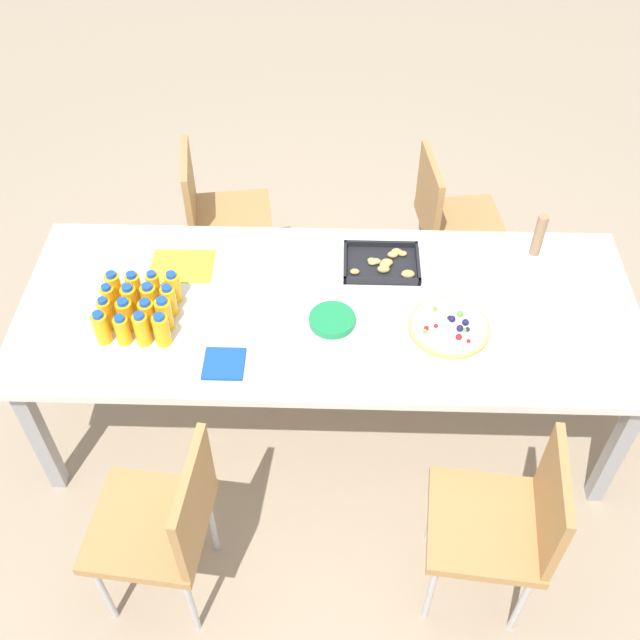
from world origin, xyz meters
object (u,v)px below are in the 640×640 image
(party_table, at_px, (328,315))
(juice_bottle_9, at_px, (130,301))
(juice_bottle_8, at_px, (109,300))
(chair_near_left, at_px, (166,520))
(juice_bottle_4, at_px, (106,313))
(juice_bottle_5, at_px, (126,315))
(snack_tray, at_px, (383,264))
(juice_bottle_11, at_px, (169,301))
(juice_bottle_7, at_px, (164,314))
(juice_bottle_14, at_px, (154,287))
(juice_bottle_6, at_px, (147,314))
(juice_bottle_0, at_px, (102,328))
(chair_far_right, at_px, (449,217))
(napkin_stack, at_px, (224,364))
(juice_bottle_2, at_px, (142,329))
(juice_bottle_10, at_px, (150,300))
(plate_stack, at_px, (332,320))
(paper_folder, at_px, (182,266))
(juice_bottle_15, at_px, (173,287))
(fruit_pizza, at_px, (449,327))
(juice_bottle_12, at_px, (114,287))
(cardboard_tube, at_px, (539,235))
(chair_near_right, at_px, (508,520))
(juice_bottle_13, at_px, (134,287))
(chair_far_left, at_px, (217,211))
(juice_bottle_3, at_px, (162,330))

(party_table, xyz_separation_m, juice_bottle_9, (-0.76, -0.06, 0.12))
(juice_bottle_8, bearing_deg, chair_near_left, -68.22)
(juice_bottle_4, relative_size, juice_bottle_5, 1.00)
(snack_tray, bearing_deg, juice_bottle_11, -160.79)
(juice_bottle_7, relative_size, juice_bottle_14, 1.06)
(juice_bottle_4, distance_m, juice_bottle_6, 0.16)
(juice_bottle_0, bearing_deg, juice_bottle_7, 18.38)
(chair_far_right, relative_size, juice_bottle_6, 6.19)
(juice_bottle_0, xyz_separation_m, napkin_stack, (0.46, -0.11, -0.06))
(juice_bottle_2, xyz_separation_m, juice_bottle_11, (0.07, 0.15, -0.00))
(party_table, height_order, chair_far_right, chair_far_right)
(juice_bottle_7, distance_m, juice_bottle_10, 0.10)
(juice_bottle_7, relative_size, juice_bottle_10, 1.02)
(chair_near_left, height_order, juice_bottle_9, juice_bottle_9)
(juice_bottle_0, distance_m, juice_bottle_7, 0.23)
(plate_stack, distance_m, paper_folder, 0.70)
(chair_near_left, xyz_separation_m, juice_bottle_0, (-0.30, 0.62, 0.29))
(chair_near_left, height_order, juice_bottle_11, juice_bottle_11)
(juice_bottle_15, bearing_deg, fruit_pizza, -7.05)
(juice_bottle_8, xyz_separation_m, juice_bottle_14, (0.16, 0.08, -0.00))
(juice_bottle_7, relative_size, juice_bottle_12, 1.12)
(cardboard_tube, bearing_deg, juice_bottle_2, -160.68)
(juice_bottle_14, relative_size, plate_stack, 0.79)
(chair_far_right, bearing_deg, juice_bottle_5, -62.07)
(juice_bottle_6, xyz_separation_m, juice_bottle_12, (-0.16, 0.15, -0.00))
(juice_bottle_6, relative_size, snack_tray, 0.43)
(chair_near_right, relative_size, chair_far_right, 1.00)
(juice_bottle_8, relative_size, fruit_pizza, 0.45)
(juice_bottle_10, relative_size, paper_folder, 0.57)
(juice_bottle_13, bearing_deg, chair_far_right, 31.41)
(party_table, xyz_separation_m, chair_far_left, (-0.57, 0.85, -0.17))
(chair_far_left, relative_size, juice_bottle_2, 5.56)
(juice_bottle_3, relative_size, fruit_pizza, 0.46)
(juice_bottle_8, distance_m, napkin_stack, 0.54)
(juice_bottle_0, relative_size, juice_bottle_9, 1.01)
(chair_near_left, height_order, juice_bottle_14, juice_bottle_14)
(juice_bottle_2, distance_m, juice_bottle_7, 0.10)
(juice_bottle_15, height_order, paper_folder, juice_bottle_15)
(chair_far_left, relative_size, juice_bottle_5, 5.78)
(juice_bottle_14, bearing_deg, juice_bottle_0, -124.50)
(juice_bottle_11, bearing_deg, juice_bottle_8, -179.28)
(juice_bottle_2, height_order, juice_bottle_5, juice_bottle_2)
(juice_bottle_7, height_order, juice_bottle_15, juice_bottle_7)
(paper_folder, bearing_deg, juice_bottle_3, -90.24)
(juice_bottle_8, bearing_deg, juice_bottle_9, -2.06)
(juice_bottle_0, distance_m, juice_bottle_5, 0.10)
(chair_near_right, xyz_separation_m, juice_bottle_14, (-1.32, 0.81, 0.29))
(juice_bottle_5, bearing_deg, juice_bottle_10, 46.19)
(juice_bottle_6, bearing_deg, chair_far_left, 83.38)
(juice_bottle_15, height_order, snack_tray, juice_bottle_15)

